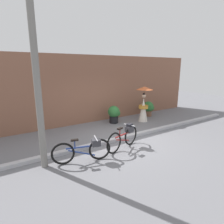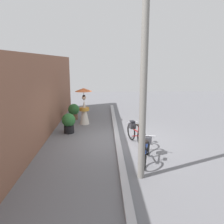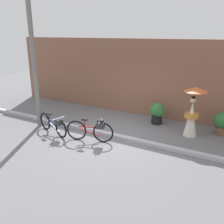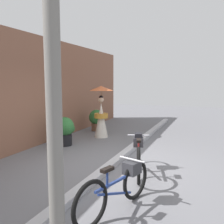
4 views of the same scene
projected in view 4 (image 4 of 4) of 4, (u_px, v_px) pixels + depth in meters
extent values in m
plane|color=slate|center=(114.00, 164.00, 5.84)|extent=(30.00, 30.00, 0.00)
cube|color=brown|center=(13.00, 92.00, 6.79)|extent=(14.00, 0.40, 3.39)
cube|color=#B2B2B7|center=(114.00, 162.00, 5.83)|extent=(14.00, 0.20, 0.12)
torus|color=black|center=(135.00, 179.00, 4.09)|extent=(0.67, 0.25, 0.68)
torus|color=black|center=(91.00, 205.00, 3.24)|extent=(0.67, 0.25, 0.68)
cube|color=navy|center=(116.00, 182.00, 3.65)|extent=(0.89, 0.29, 0.04)
cube|color=navy|center=(116.00, 193.00, 3.67)|extent=(0.78, 0.25, 0.29)
cylinder|color=navy|center=(107.00, 179.00, 3.48)|extent=(0.03, 0.03, 0.28)
cube|color=black|center=(107.00, 169.00, 3.47)|extent=(0.24, 0.15, 0.05)
cylinder|color=silver|center=(132.00, 159.00, 3.96)|extent=(0.16, 0.47, 0.03)
cube|color=#333338|center=(132.00, 168.00, 3.98)|extent=(0.31, 0.28, 0.20)
torus|color=black|center=(138.00, 152.00, 5.65)|extent=(0.71, 0.26, 0.73)
torus|color=black|center=(139.00, 166.00, 4.69)|extent=(0.71, 0.26, 0.73)
cube|color=maroon|center=(138.00, 151.00, 5.15)|extent=(0.79, 0.27, 0.04)
cube|color=maroon|center=(138.00, 160.00, 5.18)|extent=(0.69, 0.24, 0.26)
cylinder|color=maroon|center=(139.00, 148.00, 4.97)|extent=(0.03, 0.03, 0.30)
cube|color=black|center=(139.00, 140.00, 4.95)|extent=(0.24, 0.15, 0.05)
cylinder|color=silver|center=(138.00, 135.00, 5.50)|extent=(0.17, 0.47, 0.03)
cube|color=#333338|center=(138.00, 142.00, 5.52)|extent=(0.31, 0.29, 0.20)
cube|color=black|center=(138.00, 136.00, 5.51)|extent=(0.24, 0.21, 0.14)
cone|color=silver|center=(101.00, 120.00, 8.68)|extent=(0.48, 0.48, 1.25)
cylinder|color=#C1842D|center=(101.00, 116.00, 8.66)|extent=(0.49, 0.49, 0.16)
sphere|color=beige|center=(101.00, 100.00, 8.59)|extent=(0.20, 0.20, 0.20)
sphere|color=black|center=(101.00, 98.00, 8.58)|extent=(0.15, 0.15, 0.15)
cylinder|color=olive|center=(101.00, 96.00, 8.63)|extent=(0.02, 0.02, 0.55)
cone|color=orange|center=(101.00, 88.00, 8.60)|extent=(0.85, 0.85, 0.16)
cylinder|color=brown|center=(97.00, 127.00, 9.90)|extent=(0.42, 0.42, 0.31)
sphere|color=#2D6B33|center=(97.00, 117.00, 9.85)|extent=(0.61, 0.61, 0.61)
sphere|color=#2D6B33|center=(100.00, 119.00, 9.96)|extent=(0.34, 0.34, 0.34)
cylinder|color=black|center=(65.00, 140.00, 7.59)|extent=(0.44, 0.44, 0.35)
sphere|color=#2D6B33|center=(64.00, 127.00, 7.53)|extent=(0.60, 0.60, 0.60)
sphere|color=#2D6B33|center=(70.00, 128.00, 7.65)|extent=(0.33, 0.33, 0.33)
cylinder|color=slate|center=(52.00, 41.00, 2.60)|extent=(0.18, 0.18, 4.80)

